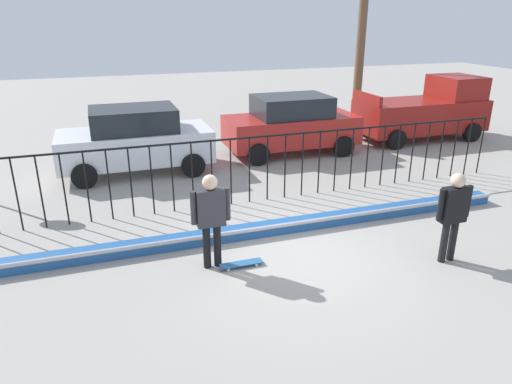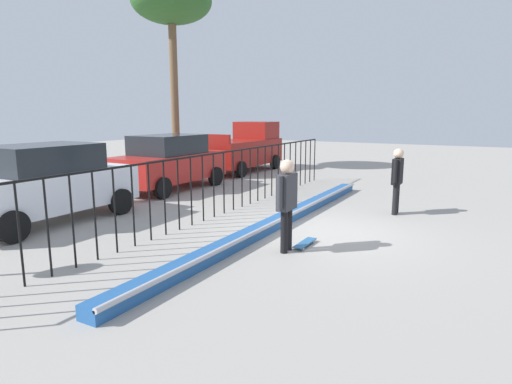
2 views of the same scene
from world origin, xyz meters
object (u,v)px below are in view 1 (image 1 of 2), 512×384
at_px(skateboard, 241,264).
at_px(pickup_truck, 426,111).
at_px(parked_car_white, 135,140).
at_px(skateboarder, 211,213).
at_px(parked_car_red, 291,124).
at_px(camera_operator, 453,210).

relative_size(skateboard, pickup_truck, 0.17).
bearing_deg(parked_car_white, skateboard, -77.67).
bearing_deg(skateboarder, parked_car_red, 81.57).
height_order(parked_car_red, pickup_truck, pickup_truck).
bearing_deg(parked_car_white, skateboarder, -81.87).
bearing_deg(camera_operator, skateboard, 33.78).
bearing_deg(pickup_truck, skateboard, -139.05).
xyz_separation_m(camera_operator, pickup_truck, (5.48, 7.93, -0.01)).
bearing_deg(parked_car_white, camera_operator, -54.70).
relative_size(skateboarder, pickup_truck, 0.38).
distance_m(camera_operator, parked_car_white, 8.85).
bearing_deg(pickup_truck, parked_car_white, -172.51).
relative_size(parked_car_white, pickup_truck, 0.91).
bearing_deg(camera_operator, skateboarder, 33.15).
height_order(parked_car_white, pickup_truck, pickup_truck).
distance_m(skateboarder, skateboard, 1.14).
distance_m(skateboarder, pickup_truck, 11.81).
relative_size(parked_car_white, parked_car_red, 1.00).
bearing_deg(parked_car_red, camera_operator, -88.10).
relative_size(skateboarder, skateboard, 2.23).
distance_m(camera_operator, parked_car_red, 7.73).
bearing_deg(parked_car_red, skateboarder, -120.97).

